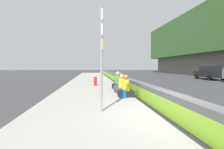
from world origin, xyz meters
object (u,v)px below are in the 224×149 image
seated_person_foreground (126,90)px  parked_car_fourth (210,73)px  seated_person_middle (122,87)px  backpack (123,94)px  fire_hydrant (95,80)px  route_sign_post (102,51)px  seated_person_rear (120,85)px  seated_person_far (118,83)px

seated_person_foreground → parked_car_fourth: (13.24, -13.05, 0.37)m
parked_car_fourth → seated_person_middle: bearing=132.3°
seated_person_foreground → backpack: (-0.41, 0.21, -0.16)m
seated_person_middle → backpack: 1.82m
seated_person_middle → backpack: (-1.80, 0.22, -0.15)m
fire_hydrant → backpack: size_ratio=2.20×
route_sign_post → fire_hydrant: route_sign_post is taller
fire_hydrant → backpack: (-6.18, -1.26, -0.25)m
route_sign_post → parked_car_fourth: 21.88m
fire_hydrant → backpack: bearing=-168.5°
seated_person_middle → seated_person_foreground: bearing=179.9°
route_sign_post → seated_person_middle: 5.04m
route_sign_post → seated_person_rear: size_ratio=3.10×
seated_person_far → backpack: seated_person_far is taller
seated_person_middle → seated_person_rear: seated_person_rear is taller
fire_hydrant → seated_person_rear: bearing=-154.6°
route_sign_post → backpack: (2.71, -1.19, -1.90)m
seated_person_middle → backpack: seated_person_middle is taller
backpack → parked_car_fourth: parked_car_fourth is taller
parked_car_fourth → backpack: bearing=135.8°
fire_hydrant → seated_person_far: 2.53m
seated_person_foreground → seated_person_far: seated_person_far is taller
fire_hydrant → seated_person_far: size_ratio=0.74×
seated_person_foreground → seated_person_middle: seated_person_foreground is taller
seated_person_far → parked_car_fourth: bearing=-53.9°
seated_person_foreground → parked_car_fourth: parked_car_fourth is taller
seated_person_rear → seated_person_far: 1.27m
seated_person_far → parked_car_fourth: size_ratio=0.26×
fire_hydrant → seated_person_middle: seated_person_middle is taller
seated_person_far → backpack: bearing=175.9°
route_sign_post → seated_person_rear: bearing=-14.8°
fire_hydrant → seated_person_rear: size_ratio=0.76×
route_sign_post → seated_person_foreground: 3.84m
route_sign_post → parked_car_fourth: (16.36, -14.46, -1.37)m
seated_person_middle → seated_person_far: (2.39, -0.08, 0.03)m
route_sign_post → fire_hydrant: bearing=0.4°
seated_person_rear → fire_hydrant: bearing=25.4°
seated_person_far → route_sign_post: bearing=167.8°
seated_person_rear → seated_person_far: seated_person_far is taller
seated_person_far → parked_car_fourth: (9.46, -12.96, 0.35)m
seated_person_far → seated_person_rear: bearing=179.7°
backpack → seated_person_middle: bearing=-6.9°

